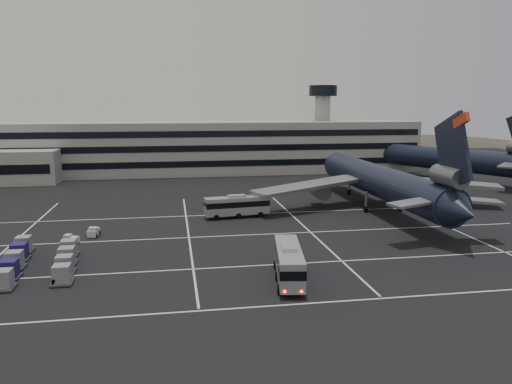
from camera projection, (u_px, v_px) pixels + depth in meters
ground at (234, 243)px, 68.48m from camera, size 260.00×260.00×0.00m
lane_markings at (240, 241)px, 69.34m from camera, size 90.00×55.62×0.01m
terminal at (191, 148)px, 135.85m from camera, size 125.00×26.00×24.00m
hills at (227, 169)px, 238.58m from camera, size 352.00×180.00×44.00m
trijet_main at (381, 181)px, 88.92m from camera, size 47.46×57.46×18.08m
trijet_far at (435, 157)px, 127.29m from camera, size 33.56×53.41×18.08m
bus_near at (289, 261)px, 53.77m from camera, size 4.35×11.57×3.99m
bus_far at (237, 205)px, 83.67m from camera, size 11.12×3.91×3.84m
tug_a at (93, 232)px, 71.77m from camera, size 1.69×2.48×1.49m
tug_b at (72, 239)px, 68.55m from camera, size 2.25×1.85×1.26m
uld_cluster at (37, 260)px, 57.70m from camera, size 9.74×16.31×2.11m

